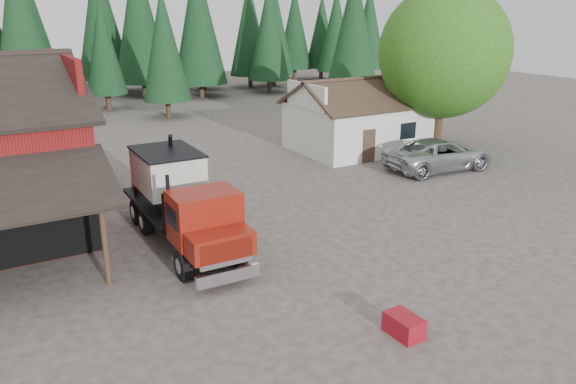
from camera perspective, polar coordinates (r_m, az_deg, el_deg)
ground at (r=20.00m, az=-0.33°, el=-7.94°), size 120.00×120.00×0.00m
farmhouse at (r=36.71m, az=7.20°, el=6.90°), size 8.60×6.42×4.65m
deciduous_tree at (r=36.51m, az=15.58°, el=13.06°), size 8.00×8.00×10.20m
conifer_backdrop at (r=58.91m, az=-21.42°, el=8.45°), size 76.00×16.00×16.00m
near_pine_b at (r=48.03m, az=-12.48°, el=14.39°), size 3.96×3.96×10.40m
near_pine_c at (r=51.84m, az=6.67°, el=16.05°), size 4.84×4.84×12.40m
near_pine_d at (r=49.82m, az=-25.48°, el=14.96°), size 5.28×5.28×13.40m
feed_truck at (r=21.84m, az=-10.78°, el=-0.69°), size 2.60×8.85×3.97m
silver_car at (r=32.97m, az=15.10°, el=3.72°), size 6.62×3.46×1.78m
equip_box at (r=16.59m, az=11.69°, el=-13.14°), size 0.74×1.12×0.60m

